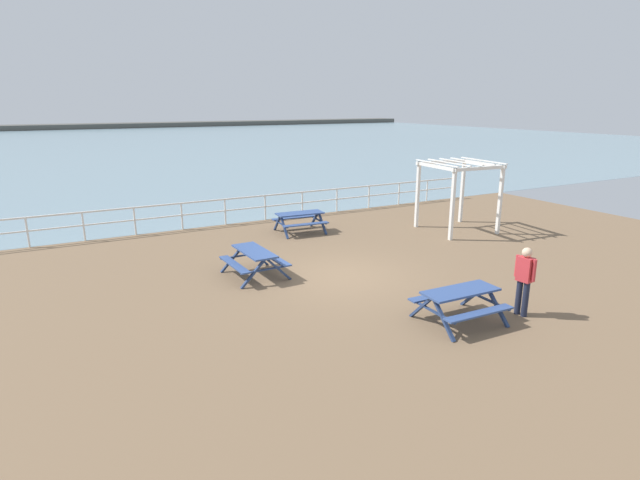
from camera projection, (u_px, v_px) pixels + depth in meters
name	position (u px, v px, depth m)	size (l,w,h in m)	color
ground_plane	(340.00, 279.00, 14.64)	(30.00, 24.00, 0.20)	brown
sea_band	(111.00, 145.00, 59.29)	(142.00, 90.00, 0.01)	gray
distant_shoreline	(83.00, 129.00, 95.70)	(142.00, 6.00, 1.80)	#4C4C47
seaward_railing	(245.00, 205.00, 20.98)	(23.07, 0.07, 1.08)	white
picnic_table_near_left	(255.00, 257.00, 14.46)	(1.60, 1.85, 0.80)	#334C84
picnic_table_near_right	(460.00, 298.00, 11.41)	(1.85, 1.59, 0.80)	#334C84
picnic_table_mid_centre	(300.00, 218.00, 19.36)	(1.91, 1.67, 0.80)	#334C84
visitor	(524.00, 277.00, 11.68)	(0.26, 0.53, 1.66)	#1E2338
lattice_pergola	(459.00, 180.00, 19.31)	(2.63, 2.75, 2.70)	white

